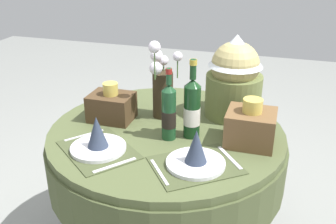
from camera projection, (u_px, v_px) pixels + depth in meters
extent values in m
cylinder|color=#4C5633|center=(166.00, 133.00, 1.88)|extent=(1.12, 1.12, 0.04)
cylinder|color=#464F2E|center=(166.00, 156.00, 1.93)|extent=(1.14, 1.14, 0.22)
cylinder|color=black|center=(166.00, 194.00, 2.03)|extent=(0.12, 0.12, 0.67)
cube|color=#41492B|center=(99.00, 150.00, 1.69)|extent=(0.43, 0.42, 0.00)
cylinder|color=white|center=(98.00, 148.00, 1.69)|extent=(0.24, 0.24, 0.02)
cone|color=#2D384C|center=(97.00, 132.00, 1.66)|extent=(0.09, 0.09, 0.14)
cube|color=silver|center=(84.00, 135.00, 1.81)|extent=(0.13, 0.16, 0.00)
cube|color=silver|center=(115.00, 165.00, 1.57)|extent=(0.13, 0.16, 0.00)
cube|color=#41492B|center=(196.00, 165.00, 1.58)|extent=(0.43, 0.41, 0.00)
cylinder|color=white|center=(196.00, 163.00, 1.58)|extent=(0.24, 0.24, 0.02)
cone|color=#2D384C|center=(196.00, 146.00, 1.54)|extent=(0.09, 0.09, 0.14)
cube|color=silver|center=(159.00, 172.00, 1.53)|extent=(0.12, 0.16, 0.00)
cube|color=silver|center=(230.00, 157.00, 1.63)|extent=(0.13, 0.16, 0.00)
cylinder|color=#332819|center=(163.00, 95.00, 1.97)|extent=(0.10, 0.10, 0.23)
sphere|color=silver|center=(156.00, 68.00, 1.84)|extent=(0.06, 0.06, 0.06)
cylinder|color=#4C7038|center=(156.00, 75.00, 1.85)|extent=(0.01, 0.01, 0.02)
sphere|color=silver|center=(154.00, 47.00, 1.76)|extent=(0.06, 0.06, 0.06)
cylinder|color=#4C7038|center=(155.00, 66.00, 1.80)|extent=(0.01, 0.01, 0.14)
sphere|color=silver|center=(164.00, 60.00, 1.93)|extent=(0.05, 0.05, 0.05)
cylinder|color=#4C7038|center=(164.00, 67.00, 1.94)|extent=(0.01, 0.01, 0.04)
sphere|color=silver|center=(157.00, 56.00, 1.91)|extent=(0.06, 0.06, 0.06)
cylinder|color=#4C7038|center=(157.00, 65.00, 1.93)|extent=(0.01, 0.01, 0.06)
sphere|color=silver|center=(178.00, 56.00, 1.80)|extent=(0.05, 0.05, 0.05)
cylinder|color=#4C7038|center=(177.00, 69.00, 1.83)|extent=(0.01, 0.01, 0.09)
cylinder|color=#194223|center=(169.00, 115.00, 1.75)|extent=(0.06, 0.06, 0.23)
cylinder|color=black|center=(169.00, 119.00, 1.75)|extent=(0.07, 0.07, 0.08)
cone|color=#194223|center=(169.00, 88.00, 1.69)|extent=(0.06, 0.06, 0.03)
cylinder|color=#194223|center=(169.00, 77.00, 1.67)|extent=(0.02, 0.02, 0.07)
cylinder|color=maroon|center=(169.00, 71.00, 1.66)|extent=(0.03, 0.03, 0.02)
cylinder|color=#143819|center=(192.00, 112.00, 1.76)|extent=(0.07, 0.07, 0.24)
cylinder|color=silver|center=(192.00, 116.00, 1.77)|extent=(0.08, 0.08, 0.08)
cone|color=#143819|center=(193.00, 83.00, 1.71)|extent=(0.07, 0.07, 0.03)
cylinder|color=#143819|center=(193.00, 69.00, 1.68)|extent=(0.03, 0.03, 0.09)
cylinder|color=#B29933|center=(193.00, 62.00, 1.67)|extent=(0.03, 0.03, 0.02)
cylinder|color=olive|center=(233.00, 95.00, 1.98)|extent=(0.28, 0.28, 0.21)
sphere|color=tan|center=(235.00, 66.00, 1.92)|extent=(0.24, 0.24, 0.24)
cone|color=silver|center=(236.00, 50.00, 1.89)|extent=(0.27, 0.27, 0.15)
cube|color=#47331E|center=(112.00, 107.00, 1.95)|extent=(0.21, 0.16, 0.13)
cylinder|color=gold|center=(110.00, 89.00, 1.91)|extent=(0.07, 0.07, 0.06)
cube|color=brown|center=(251.00, 128.00, 1.72)|extent=(0.21, 0.19, 0.15)
cylinder|color=gold|center=(253.00, 106.00, 1.68)|extent=(0.09, 0.09, 0.06)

